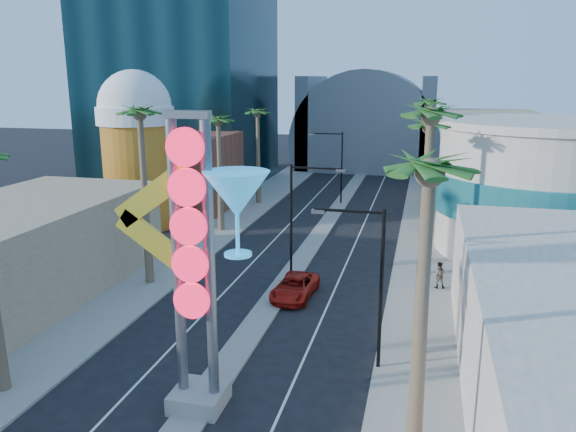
# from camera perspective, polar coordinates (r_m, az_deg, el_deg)

# --- Properties ---
(sidewalk_west) EXTENTS (5.00, 100.00, 0.15)m
(sidewalk_west) POSITION_cam_1_polar(r_m,az_deg,el_deg) (56.79, -5.50, -0.13)
(sidewalk_west) COLOR gray
(sidewalk_west) RESTS_ON ground
(sidewalk_east) EXTENTS (5.00, 100.00, 0.15)m
(sidewalk_east) POSITION_cam_1_polar(r_m,az_deg,el_deg) (53.76, 14.01, -1.29)
(sidewalk_east) COLOR gray
(sidewalk_east) RESTS_ON ground
(median) EXTENTS (1.60, 84.00, 0.15)m
(median) POSITION_cam_1_polar(r_m,az_deg,el_deg) (57.34, 4.50, 0.03)
(median) COLOR gray
(median) RESTS_ON ground
(brick_filler_west) EXTENTS (10.00, 10.00, 8.00)m
(brick_filler_west) POSITION_cam_1_polar(r_m,az_deg,el_deg) (61.11, -10.45, 4.46)
(brick_filler_west) COLOR brown
(brick_filler_west) RESTS_ON ground
(filler_east) EXTENTS (10.00, 20.00, 10.00)m
(filler_east) POSITION_cam_1_polar(r_m,az_deg,el_deg) (65.96, 19.96, 5.42)
(filler_east) COLOR #9C7D65
(filler_east) RESTS_ON ground
(beer_mug) EXTENTS (7.00, 7.00, 14.50)m
(beer_mug) POSITION_cam_1_polar(r_m,az_deg,el_deg) (53.93, -15.07, 7.11)
(beer_mug) COLOR orange
(beer_mug) RESTS_ON ground
(turquoise_building) EXTENTS (16.60, 16.60, 10.60)m
(turquoise_building) POSITION_cam_1_polar(r_m,az_deg,el_deg) (48.62, 24.42, 2.55)
(turquoise_building) COLOR #B3A697
(turquoise_building) RESTS_ON ground
(canopy) EXTENTS (22.00, 16.00, 22.00)m
(canopy) POSITION_cam_1_polar(r_m,az_deg,el_deg) (89.92, 8.11, 7.70)
(canopy) COLOR slate
(canopy) RESTS_ON ground
(neon_sign) EXTENTS (6.53, 2.60, 12.55)m
(neon_sign) POSITION_cam_1_polar(r_m,az_deg,el_deg) (22.43, -7.77, -2.94)
(neon_sign) COLOR gray
(neon_sign) RESTS_ON ground
(streetlight_0) EXTENTS (3.79, 0.25, 8.00)m
(streetlight_0) POSITION_cam_1_polar(r_m,az_deg,el_deg) (38.92, 1.11, 0.69)
(streetlight_0) COLOR black
(streetlight_0) RESTS_ON ground
(streetlight_1) EXTENTS (3.79, 0.25, 8.00)m
(streetlight_1) POSITION_cam_1_polar(r_m,az_deg,el_deg) (62.33, 4.98, 5.63)
(streetlight_1) COLOR black
(streetlight_1) RESTS_ON ground
(streetlight_2) EXTENTS (3.45, 0.25, 8.00)m
(streetlight_2) POSITION_cam_1_polar(r_m,az_deg,el_deg) (26.61, 8.48, -5.86)
(streetlight_2) COLOR black
(streetlight_2) RESTS_ON ground
(palm_1) EXTENTS (2.40, 2.40, 12.70)m
(palm_1) POSITION_cam_1_polar(r_m,az_deg,el_deg) (37.60, -14.77, 8.96)
(palm_1) COLOR brown
(palm_1) RESTS_ON ground
(palm_2) EXTENTS (2.40, 2.40, 11.20)m
(palm_2) POSITION_cam_1_polar(r_m,az_deg,el_deg) (50.43, -7.09, 8.91)
(palm_2) COLOR brown
(palm_2) RESTS_ON ground
(palm_3) EXTENTS (2.40, 2.40, 11.20)m
(palm_3) POSITION_cam_1_polar(r_m,az_deg,el_deg) (61.76, -3.11, 9.89)
(palm_3) COLOR brown
(palm_3) RESTS_ON ground
(palm_4) EXTENTS (2.40, 2.40, 12.20)m
(palm_4) POSITION_cam_1_polar(r_m,az_deg,el_deg) (17.32, 14.10, 2.24)
(palm_4) COLOR brown
(palm_4) RESTS_ON ground
(palm_5) EXTENTS (2.40, 2.40, 13.20)m
(palm_5) POSITION_cam_1_polar(r_m,az_deg,el_deg) (27.10, 14.22, 8.20)
(palm_5) COLOR brown
(palm_5) RESTS_ON ground
(palm_6) EXTENTS (2.40, 2.40, 11.70)m
(palm_6) POSITION_cam_1_polar(r_m,az_deg,el_deg) (39.17, 14.08, 7.87)
(palm_6) COLOR brown
(palm_6) RESTS_ON ground
(palm_7) EXTENTS (2.40, 2.40, 12.70)m
(palm_7) POSITION_cam_1_polar(r_m,az_deg,el_deg) (51.07, 14.15, 10.17)
(palm_7) COLOR brown
(palm_7) RESTS_ON ground
(red_pickup) EXTENTS (2.58, 5.08, 1.38)m
(red_pickup) POSITION_cam_1_polar(r_m,az_deg,el_deg) (36.30, 0.70, -7.22)
(red_pickup) COLOR #B4180D
(red_pickup) RESTS_ON ground
(pedestrian_b) EXTENTS (0.92, 0.74, 1.79)m
(pedestrian_b) POSITION_cam_1_polar(r_m,az_deg,el_deg) (38.67, 15.06, -5.80)
(pedestrian_b) COLOR gray
(pedestrian_b) RESTS_ON sidewalk_east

